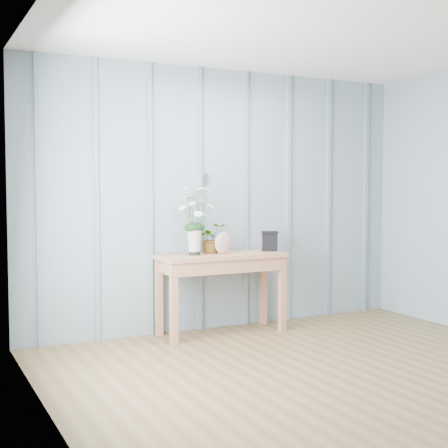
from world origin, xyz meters
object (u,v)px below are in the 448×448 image
sideboard (222,266)px  daisy_vase (194,211)px  felt_disc_vessel (223,243)px  carved_box (270,241)px

sideboard → daisy_vase: bearing=177.9°
sideboard → felt_disc_vessel: bearing=-83.3°
sideboard → daisy_vase: (-0.27, 0.01, 0.52)m
sideboard → carved_box: 0.57m
felt_disc_vessel → carved_box: felt_disc_vessel is taller
sideboard → carved_box: carved_box is taller
daisy_vase → felt_disc_vessel: size_ratio=3.20×
sideboard → carved_box: size_ratio=6.20×
carved_box → felt_disc_vessel: bearing=-175.6°
felt_disc_vessel → carved_box: (0.53, 0.04, -0.00)m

